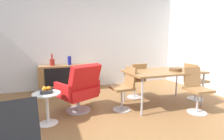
% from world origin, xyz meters
% --- Properties ---
extents(ground_plane, '(8.32, 8.32, 0.00)m').
position_xyz_m(ground_plane, '(0.00, 0.00, 0.00)').
color(ground_plane, olive).
extents(wall_back, '(6.80, 0.12, 2.80)m').
position_xyz_m(wall_back, '(0.00, 2.60, 1.40)').
color(wall_back, white).
rests_on(wall_back, ground_plane).
extents(sideboard, '(1.60, 0.45, 0.72)m').
position_xyz_m(sideboard, '(-0.37, 2.30, 0.44)').
color(sideboard, olive).
rests_on(sideboard, ground_plane).
extents(vase_cobalt, '(0.10, 0.10, 0.24)m').
position_xyz_m(vase_cobalt, '(-0.35, 2.30, 0.84)').
color(vase_cobalt, navy).
rests_on(vase_cobalt, sideboard).
extents(vase_sculptural_dark, '(0.13, 0.13, 0.32)m').
position_xyz_m(vase_sculptural_dark, '(-0.81, 2.30, 0.82)').
color(vase_sculptural_dark, maroon).
rests_on(vase_sculptural_dark, sideboard).
extents(dining_table, '(1.60, 0.90, 0.74)m').
position_xyz_m(dining_table, '(1.40, 0.48, 0.70)').
color(dining_table, olive).
rests_on(dining_table, ground_plane).
extents(wooden_bowl_on_table, '(0.26, 0.26, 0.06)m').
position_xyz_m(wooden_bowl_on_table, '(1.63, 0.36, 0.77)').
color(wooden_bowl_on_table, brown).
rests_on(wooden_bowl_on_table, dining_table).
extents(dining_chair_front_right, '(0.42, 0.44, 0.86)m').
position_xyz_m(dining_chair_front_right, '(1.75, -0.08, 0.47)').
color(dining_chair_front_right, '#9E7042').
rests_on(dining_chair_front_right, ground_plane).
extents(dining_chair_far_end, '(0.43, 0.41, 0.86)m').
position_xyz_m(dining_chair_far_end, '(2.29, 0.48, 0.47)').
color(dining_chair_far_end, '#9E7042').
rests_on(dining_chair_far_end, ground_plane).
extents(dining_chair_back_left, '(0.42, 0.45, 0.86)m').
position_xyz_m(dining_chair_back_left, '(1.06, 1.04, 0.47)').
color(dining_chair_back_left, '#9E7042').
rests_on(dining_chair_back_left, ground_plane).
extents(dining_chair_near_window, '(0.44, 0.42, 0.86)m').
position_xyz_m(dining_chair_near_window, '(0.51, 0.48, 0.47)').
color(dining_chair_near_window, '#9E7042').
rests_on(dining_chair_near_window, ground_plane).
extents(lounge_chair_red, '(0.87, 0.86, 0.95)m').
position_xyz_m(lounge_chair_red, '(-0.34, 0.68, 0.47)').
color(lounge_chair_red, red).
rests_on(lounge_chair_red, ground_plane).
extents(side_table_round, '(0.44, 0.44, 0.52)m').
position_xyz_m(side_table_round, '(-0.92, 0.37, 0.32)').
color(side_table_round, white).
rests_on(side_table_round, ground_plane).
extents(fruit_bowl, '(0.20, 0.20, 0.11)m').
position_xyz_m(fruit_bowl, '(-0.92, 0.37, 0.56)').
color(fruit_bowl, '#262628').
rests_on(fruit_bowl, side_table_round).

